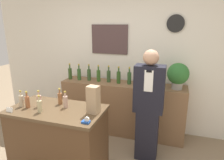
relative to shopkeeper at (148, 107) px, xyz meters
name	(u,v)px	position (x,y,z in m)	size (l,w,h in m)	color
back_wall	(122,57)	(-0.63, 0.88, 0.55)	(5.20, 0.09, 2.70)	silver
back_shelf	(122,108)	(-0.54, 0.60, -0.34)	(2.18, 0.44, 0.94)	brown
display_counter	(59,141)	(-1.06, -0.66, -0.35)	(1.19, 0.66, 0.91)	#4C331E
shopkeeper	(148,107)	(0.00, 0.00, 0.00)	(0.41, 0.26, 1.62)	black
potted_plant	(178,75)	(0.37, 0.57, 0.37)	(0.34, 0.34, 0.42)	#9E998E
paper_bag	(93,100)	(-0.57, -0.62, 0.27)	(0.15, 0.13, 0.33)	tan
tape_dispenser	(86,121)	(-0.55, -0.88, 0.13)	(0.09, 0.06, 0.07)	#1E4799
price_card_left	(10,110)	(-1.54, -0.91, 0.14)	(0.09, 0.02, 0.06)	white
counter_bottle_0	(21,101)	(-1.52, -0.73, 0.19)	(0.06, 0.06, 0.22)	tan
counter_bottle_1	(27,102)	(-1.42, -0.73, 0.19)	(0.06, 0.06, 0.22)	brown
counter_bottle_2	(39,101)	(-1.30, -0.66, 0.19)	(0.06, 0.06, 0.22)	tan
counter_bottle_3	(40,106)	(-1.19, -0.80, 0.19)	(0.06, 0.06, 0.22)	tan
counter_bottle_4	(60,98)	(-1.10, -0.50, 0.19)	(0.06, 0.06, 0.22)	brown
counter_bottle_5	(66,101)	(-0.97, -0.58, 0.19)	(0.06, 0.06, 0.22)	tan
shelf_bottle_0	(70,73)	(-1.55, 0.59, 0.24)	(0.07, 0.07, 0.30)	#314C21
shelf_bottle_1	(79,74)	(-1.36, 0.58, 0.24)	(0.07, 0.07, 0.30)	#2F5727
shelf_bottle_2	(89,74)	(-1.17, 0.61, 0.24)	(0.07, 0.07, 0.30)	#314F28
shelf_bottle_3	(99,75)	(-0.98, 0.60, 0.24)	(0.07, 0.07, 0.30)	#315921
shelf_bottle_4	(109,76)	(-0.80, 0.61, 0.24)	(0.07, 0.07, 0.30)	#304A27
shelf_bottle_5	(119,77)	(-0.61, 0.59, 0.24)	(0.07, 0.07, 0.30)	#2C511F
shelf_bottle_6	(129,78)	(-0.42, 0.60, 0.24)	(0.07, 0.07, 0.30)	#2E5228
shelf_bottle_7	(140,78)	(-0.23, 0.61, 0.24)	(0.07, 0.07, 0.30)	#28521C
shelf_bottle_8	(152,79)	(-0.04, 0.61, 0.24)	(0.07, 0.07, 0.30)	#26531E
shelf_bottle_9	(163,81)	(0.15, 0.59, 0.24)	(0.07, 0.07, 0.30)	#2F541F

